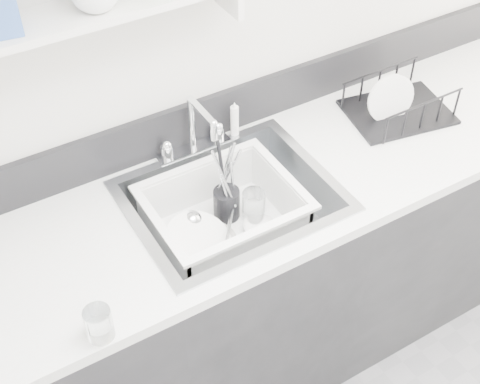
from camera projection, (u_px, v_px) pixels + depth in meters
counter_run at (233, 289)px, 2.39m from camera, size 3.20×0.62×0.92m
backsplash at (186, 125)px, 2.20m from camera, size 3.20×0.02×0.16m
sink at (232, 217)px, 2.13m from camera, size 0.64×0.52×0.20m
faucet at (194, 138)px, 2.18m from camera, size 0.26×0.18×0.23m
side_sprayer at (235, 119)px, 2.24m from camera, size 0.03×0.03×0.14m
wall_shelf at (63, 22)px, 1.67m from camera, size 1.00×0.16×0.12m
wash_tub at (224, 216)px, 2.11m from camera, size 0.50×0.41×0.18m
plate_stack at (201, 246)px, 2.09m from camera, size 0.26×0.26×0.10m
utensil_cup at (226, 202)px, 2.18m from camera, size 0.09×0.09×0.29m
ladle at (214, 227)px, 2.13m from camera, size 0.29×0.25×0.08m
tumbler_in_tub at (254, 206)px, 2.18m from camera, size 0.10×0.10×0.11m
tumbler_counter at (99, 324)px, 1.67m from camera, size 0.09×0.09×0.10m
dish_rack at (400, 99)px, 2.34m from camera, size 0.40×0.33×0.12m
bowl_small at (259, 228)px, 2.16m from camera, size 0.12×0.12×0.03m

